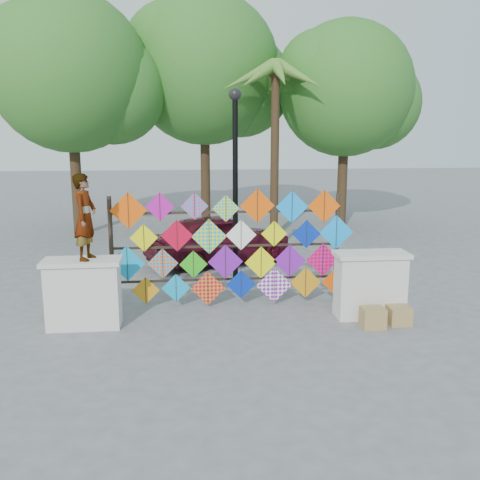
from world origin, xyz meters
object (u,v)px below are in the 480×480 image
Objects in this scene: vendor_woman at (85,217)px; lamppost at (235,171)px; kite_rack at (233,249)px; sedan at (220,238)px.

vendor_woman is 3.69m from lamppost.
kite_rack reaches higher than sedan.
lamppost reaches higher than sedan.
sedan is 3.14m from lamppost.
vendor_woman is at bearing -161.08° from kite_rack.
lamppost reaches higher than vendor_woman.
vendor_woman is at bearing 126.20° from sedan.
vendor_woman is 0.39× the size of sedan.
vendor_woman is at bearing -142.72° from lamppost.
kite_rack is 3.71m from sedan.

